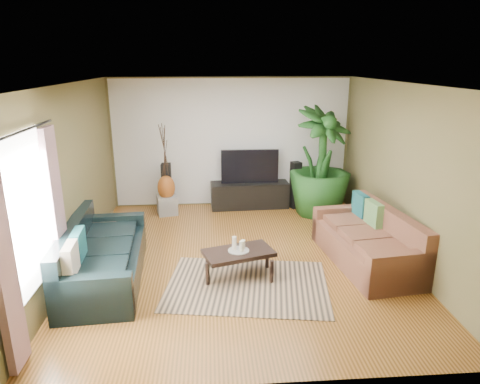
{
  "coord_description": "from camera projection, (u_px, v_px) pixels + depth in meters",
  "views": [
    {
      "loc": [
        -0.47,
        -6.15,
        3.01
      ],
      "look_at": [
        0.0,
        0.2,
        1.05
      ],
      "focal_mm": 32.0,
      "sensor_mm": 36.0,
      "label": 1
    }
  ],
  "objects": [
    {
      "name": "floor",
      "position": [
        241.0,
        259.0,
        6.78
      ],
      "size": [
        5.5,
        5.5,
        0.0
      ],
      "primitive_type": "plane",
      "color": "#9C6028",
      "rests_on": "ground"
    },
    {
      "name": "ceiling",
      "position": [
        241.0,
        84.0,
        5.99
      ],
      "size": [
        5.5,
        5.5,
        0.0
      ],
      "primitive_type": "plane",
      "rotation": [
        3.14,
        0.0,
        0.0
      ],
      "color": "white",
      "rests_on": "ground"
    },
    {
      "name": "wall_back",
      "position": [
        231.0,
        143.0,
        9.01
      ],
      "size": [
        5.0,
        0.0,
        5.0
      ],
      "primitive_type": "plane",
      "rotation": [
        1.57,
        0.0,
        0.0
      ],
      "color": "brown",
      "rests_on": "ground"
    },
    {
      "name": "wall_front",
      "position": [
        265.0,
        258.0,
        3.76
      ],
      "size": [
        5.0,
        0.0,
        5.0
      ],
      "primitive_type": "plane",
      "rotation": [
        -1.57,
        0.0,
        0.0
      ],
      "color": "brown",
      "rests_on": "ground"
    },
    {
      "name": "wall_left",
      "position": [
        70.0,
        180.0,
        6.21
      ],
      "size": [
        0.0,
        5.5,
        5.5
      ],
      "primitive_type": "plane",
      "rotation": [
        1.57,
        0.0,
        1.57
      ],
      "color": "brown",
      "rests_on": "ground"
    },
    {
      "name": "wall_right",
      "position": [
        403.0,
        174.0,
        6.56
      ],
      "size": [
        0.0,
        5.5,
        5.5
      ],
      "primitive_type": "plane",
      "rotation": [
        1.57,
        0.0,
        -1.57
      ],
      "color": "brown",
      "rests_on": "ground"
    },
    {
      "name": "backwall_panel",
      "position": [
        231.0,
        143.0,
        9.0
      ],
      "size": [
        4.9,
        0.0,
        4.9
      ],
      "primitive_type": "plane",
      "rotation": [
        1.57,
        0.0,
        0.0
      ],
      "color": "white",
      "rests_on": "ground"
    },
    {
      "name": "window_pane",
      "position": [
        26.0,
        215.0,
        4.67
      ],
      "size": [
        0.0,
        1.8,
        1.8
      ],
      "primitive_type": "plane",
      "rotation": [
        1.57,
        0.0,
        1.57
      ],
      "color": "white",
      "rests_on": "ground"
    },
    {
      "name": "curtain_near",
      "position": [
        3.0,
        267.0,
        4.03
      ],
      "size": [
        0.08,
        0.35,
        2.2
      ],
      "primitive_type": "cube",
      "color": "gray",
      "rests_on": "ground"
    },
    {
      "name": "curtain_far",
      "position": [
        57.0,
        213.0,
        5.46
      ],
      "size": [
        0.08,
        0.35,
        2.2
      ],
      "primitive_type": "cube",
      "color": "gray",
      "rests_on": "ground"
    },
    {
      "name": "curtain_rod",
      "position": [
        18.0,
        133.0,
        4.41
      ],
      "size": [
        0.03,
        1.9,
        0.03
      ],
      "primitive_type": "cylinder",
      "rotation": [
        1.57,
        0.0,
        0.0
      ],
      "color": "black",
      "rests_on": "ground"
    },
    {
      "name": "sofa_left",
      "position": [
        104.0,
        252.0,
        6.04
      ],
      "size": [
        1.14,
        2.35,
        0.85
      ],
      "primitive_type": "cube",
      "rotation": [
        0.0,
        0.0,
        1.64
      ],
      "color": "black",
      "rests_on": "floor"
    },
    {
      "name": "sofa_right",
      "position": [
        366.0,
        237.0,
        6.54
      ],
      "size": [
        1.19,
        2.18,
        0.85
      ],
      "primitive_type": "cube",
      "rotation": [
        0.0,
        0.0,
        -1.44
      ],
      "color": "brown",
      "rests_on": "floor"
    },
    {
      "name": "area_rug",
      "position": [
        247.0,
        285.0,
        5.98
      ],
      "size": [
        2.44,
        1.9,
        0.01
      ],
      "primitive_type": "cube",
      "rotation": [
        0.0,
        0.0,
        -0.15
      ],
      "color": "tan",
      "rests_on": "floor"
    },
    {
      "name": "coffee_table",
      "position": [
        239.0,
        264.0,
        6.18
      ],
      "size": [
        1.1,
        0.8,
        0.4
      ],
      "primitive_type": "cube",
      "rotation": [
        0.0,
        0.0,
        0.3
      ],
      "color": "black",
      "rests_on": "floor"
    },
    {
      "name": "candle_tray",
      "position": [
        239.0,
        250.0,
        6.12
      ],
      "size": [
        0.3,
        0.3,
        0.01
      ],
      "primitive_type": "cylinder",
      "color": "gray",
      "rests_on": "coffee_table"
    },
    {
      "name": "candle_tall",
      "position": [
        234.0,
        243.0,
        6.12
      ],
      "size": [
        0.06,
        0.06,
        0.2
      ],
      "primitive_type": "cylinder",
      "color": "white",
      "rests_on": "candle_tray"
    },
    {
      "name": "candle_mid",
      "position": [
        242.0,
        246.0,
        6.06
      ],
      "size": [
        0.06,
        0.06,
        0.15
      ],
      "primitive_type": "cylinder",
      "color": "white",
      "rests_on": "candle_tray"
    },
    {
      "name": "candle_short",
      "position": [
        243.0,
        244.0,
        6.16
      ],
      "size": [
        0.06,
        0.06,
        0.12
      ],
      "primitive_type": "cylinder",
      "color": "beige",
      "rests_on": "candle_tray"
    },
    {
      "name": "tv_stand",
      "position": [
        250.0,
        195.0,
        9.11
      ],
      "size": [
        1.65,
        0.56,
        0.54
      ],
      "primitive_type": "cube",
      "rotation": [
        0.0,
        0.0,
        0.04
      ],
      "color": "black",
      "rests_on": "floor"
    },
    {
      "name": "television",
      "position": [
        250.0,
        166.0,
        8.93
      ],
      "size": [
        1.2,
        0.07,
        0.71
      ],
      "primitive_type": "cube",
      "color": "black",
      "rests_on": "tv_stand"
    },
    {
      "name": "speaker_left",
      "position": [
        167.0,
        188.0,
        8.78
      ],
      "size": [
        0.19,
        0.21,
        1.02
      ],
      "primitive_type": "cube",
      "rotation": [
        0.0,
        0.0,
        -0.04
      ],
      "color": "black",
      "rests_on": "floor"
    },
    {
      "name": "speaker_right",
      "position": [
        295.0,
        185.0,
        9.01
      ],
      "size": [
        0.23,
        0.25,
        1.0
      ],
      "primitive_type": "cube",
      "rotation": [
        0.0,
        0.0,
        0.32
      ],
      "color": "black",
      "rests_on": "floor"
    },
    {
      "name": "potted_plant",
      "position": [
        320.0,
        162.0,
        8.48
      ],
      "size": [
        1.7,
        1.7,
        2.17
      ],
      "primitive_type": "imported",
      "rotation": [
        0.0,
        0.0,
        0.64
      ],
      "color": "#184416",
      "rests_on": "floor"
    },
    {
      "name": "plant_pot",
      "position": [
        318.0,
        206.0,
        8.76
      ],
      "size": [
        0.4,
        0.4,
        0.31
      ],
      "primitive_type": "cylinder",
      "color": "black",
      "rests_on": "floor"
    },
    {
      "name": "pedestal",
      "position": [
        167.0,
        205.0,
        8.73
      ],
      "size": [
        0.46,
        0.46,
        0.38
      ],
      "primitive_type": "cube",
      "rotation": [
        0.0,
        0.0,
        0.22
      ],
      "color": "gray",
      "rests_on": "floor"
    },
    {
      "name": "vase",
      "position": [
        166.0,
        188.0,
        8.62
      ],
      "size": [
        0.35,
        0.35,
        0.49
      ],
      "primitive_type": "ellipsoid",
      "color": "brown",
      "rests_on": "pedestal"
    },
    {
      "name": "side_table",
      "position": [
        102.0,
        236.0,
        7.0
      ],
      "size": [
        0.59,
        0.59,
        0.52
      ],
      "primitive_type": "cube",
      "rotation": [
        0.0,
        0.0,
        0.24
      ],
      "color": "brown",
      "rests_on": "floor"
    }
  ]
}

